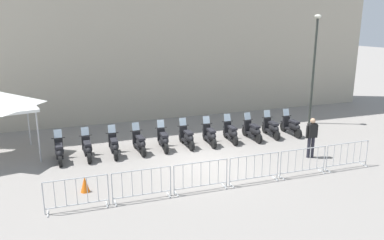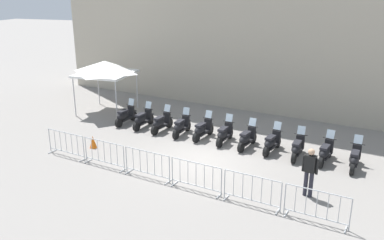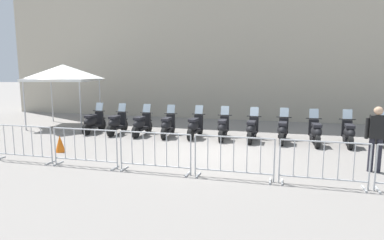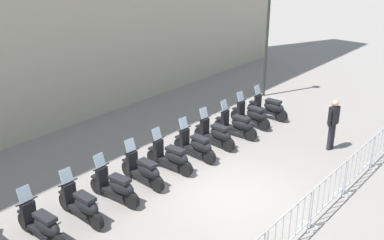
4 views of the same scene
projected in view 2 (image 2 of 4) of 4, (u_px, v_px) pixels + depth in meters
name	position (u px, v px, depth m)	size (l,w,h in m)	color
ground_plane	(201.00, 161.00, 16.53)	(120.00, 120.00, 0.00)	gray
motorcycle_0	(125.00, 116.00, 20.79)	(0.67, 1.72, 1.24)	black
motorcycle_1	(143.00, 119.00, 20.26)	(0.65, 1.72, 1.24)	black
motorcycle_2	(161.00, 123.00, 19.74)	(0.71, 1.71, 1.24)	black
motorcycle_3	(181.00, 126.00, 19.24)	(0.60, 1.72, 1.24)	black
motorcycle_4	(202.00, 130.00, 18.80)	(0.74, 1.70, 1.24)	black
motorcycle_5	(224.00, 134.00, 18.26)	(0.63, 1.72, 1.24)	black
motorcycle_6	(247.00, 139.00, 17.70)	(0.73, 1.70, 1.24)	black
motorcycle_7	(272.00, 143.00, 17.24)	(0.74, 1.70, 1.24)	black
motorcycle_8	(297.00, 148.00, 16.66)	(0.63, 1.72, 1.24)	black
motorcycle_9	(325.00, 152.00, 16.23)	(0.73, 1.70, 1.24)	black
motorcycle_10	(355.00, 158.00, 15.66)	(0.65, 1.72, 1.24)	black
barrier_segment_0	(66.00, 144.00, 16.86)	(1.93, 0.79, 1.07)	#B2B5B7
barrier_segment_1	(104.00, 154.00, 15.91)	(1.93, 0.79, 1.07)	#B2B5B7
barrier_segment_2	(147.00, 165.00, 14.96)	(1.93, 0.79, 1.07)	#B2B5B7
barrier_segment_3	(196.00, 177.00, 14.01)	(1.93, 0.79, 1.07)	#B2B5B7
barrier_segment_4	(252.00, 191.00, 13.06)	(1.93, 0.79, 1.07)	#B2B5B7
barrier_segment_5	(317.00, 207.00, 12.11)	(1.93, 0.79, 1.07)	#B2B5B7
officer_near_row_end	(310.00, 170.00, 13.49)	(0.53, 0.31, 1.73)	#23232D
canopy_tent	(105.00, 68.00, 22.23)	(2.82, 2.82, 2.91)	silver
traffic_cone	(93.00, 142.00, 17.81)	(0.32, 0.32, 0.55)	orange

